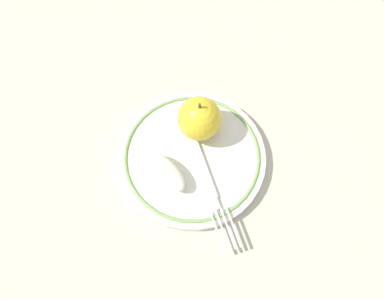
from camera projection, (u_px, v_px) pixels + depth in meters
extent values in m
plane|color=#B8AF98|center=(202.00, 158.00, 0.59)|extent=(2.00, 2.00, 0.00)
cylinder|color=silver|center=(192.00, 157.00, 0.58)|extent=(0.23, 0.23, 0.02)
torus|color=#77A058|center=(192.00, 156.00, 0.57)|extent=(0.21, 0.21, 0.01)
sphere|color=gold|center=(199.00, 119.00, 0.56)|extent=(0.07, 0.07, 0.07)
cylinder|color=brown|center=(200.00, 106.00, 0.53)|extent=(0.00, 0.00, 0.01)
ellipsoid|color=#EAE6C7|center=(166.00, 171.00, 0.55)|extent=(0.08, 0.07, 0.02)
cube|color=silver|center=(204.00, 169.00, 0.56)|extent=(0.06, 0.08, 0.00)
cube|color=silver|center=(216.00, 204.00, 0.54)|extent=(0.02, 0.02, 0.00)
cube|color=silver|center=(217.00, 232.00, 0.52)|extent=(0.04, 0.05, 0.00)
cube|color=silver|center=(223.00, 230.00, 0.52)|extent=(0.04, 0.05, 0.00)
cube|color=silver|center=(228.00, 228.00, 0.52)|extent=(0.04, 0.05, 0.00)
cube|color=silver|center=(233.00, 227.00, 0.53)|extent=(0.04, 0.05, 0.00)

